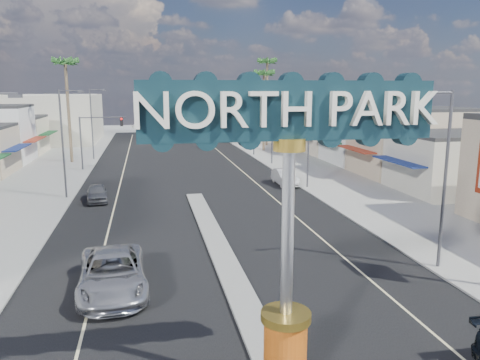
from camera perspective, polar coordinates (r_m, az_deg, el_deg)
name	(u,v)px	position (r m, az deg, el deg)	size (l,w,h in m)	color
ground	(193,193)	(41.46, -5.76, -1.60)	(160.00, 160.00, 0.00)	gray
road	(193,193)	(41.46, -5.76, -1.59)	(20.00, 120.00, 0.01)	black
median_island	(222,254)	(26.17, -2.23, -9.04)	(1.30, 30.00, 0.16)	gray
sidewalk_left	(23,200)	(42.50, -24.91, -2.20)	(8.00, 120.00, 0.12)	gray
sidewalk_right	(342,186)	(44.96, 12.28, -0.72)	(8.00, 120.00, 0.12)	gray
storefront_row_right	(376,138)	(60.41, 16.21, 4.90)	(12.00, 42.00, 6.00)	#B7B29E
backdrop_far_left	(37,119)	(87.32, -23.52, 6.88)	(20.00, 20.00, 8.00)	#B7B29E
backdrop_far_right	(285,116)	(89.24, 5.54, 7.82)	(20.00, 20.00, 8.00)	beige
gateway_sign	(288,203)	(13.22, 5.92, -2.83)	(8.20, 1.50, 9.15)	#DD5A11
traffic_signal_left	(97,132)	(54.73, -17.00, 5.60)	(5.09, 0.45, 6.00)	#47474C
traffic_signal_right	(258,129)	(56.01, 2.15, 6.19)	(5.09, 0.45, 6.00)	#47474C
streetlight_l_mid	(64,138)	(41.00, -20.62, 4.78)	(2.03, 0.22, 9.00)	#47474C
streetlight_l_far	(93,120)	(62.74, -17.50, 6.94)	(2.03, 0.22, 9.00)	#47474C
streetlight_r_near	(443,171)	(25.12, 23.49, 0.96)	(2.03, 0.22, 9.00)	#47474C
streetlight_r_mid	(307,134)	(42.91, 8.17, 5.63)	(2.03, 0.22, 9.00)	#47474C
streetlight_r_far	(253,118)	(64.01, 1.56, 7.52)	(2.03, 0.22, 9.00)	#47474C
palm_left_far	(65,68)	(61.00, -20.51, 12.71)	(2.60, 2.60, 13.10)	brown
palm_right_mid	(264,77)	(68.39, 2.97, 12.39)	(2.60, 2.60, 12.10)	brown
palm_right_far	(267,67)	(74.75, 3.35, 13.64)	(2.60, 2.60, 14.10)	brown
suv_left	(113,273)	(22.32, -15.27, -10.87)	(2.95, 6.40, 1.78)	#A7A8AC
car_parked_left	(97,193)	(39.91, -17.05, -1.52)	(1.63, 4.05, 1.38)	#5E5F63
car_parked_right	(285,177)	(44.79, 5.51, 0.35)	(1.59, 4.57, 1.51)	beige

